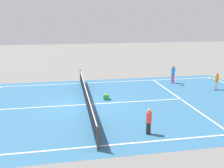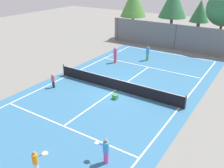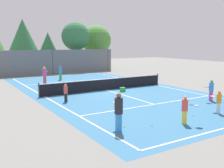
{
  "view_description": "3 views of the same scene",
  "coord_description": "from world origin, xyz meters",
  "px_view_note": "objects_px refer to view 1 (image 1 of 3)",
  "views": [
    {
      "loc": [
        -15.19,
        1.11,
        5.3
      ],
      "look_at": [
        1.45,
        -1.93,
        0.89
      ],
      "focal_mm": 40.32,
      "sensor_mm": 36.0,
      "label": 1
    },
    {
      "loc": [
        9.86,
        -15.82,
        9.13
      ],
      "look_at": [
        0.26,
        -1.02,
        1.0
      ],
      "focal_mm": 39.33,
      "sensor_mm": 36.0,
      "label": 2
    },
    {
      "loc": [
        -11.37,
        -19.48,
        4.06
      ],
      "look_at": [
        -0.89,
        -2.43,
        0.93
      ],
      "focal_mm": 41.91,
      "sensor_mm": 36.0,
      "label": 3
    }
  ],
  "objects_px": {
    "player_6": "(216,81)",
    "tennis_ball_2": "(75,94)",
    "player_4": "(149,121)",
    "tennis_ball_0": "(81,113)",
    "player_5": "(173,74)",
    "ball_crate": "(106,97)",
    "tennis_ball_1": "(1,91)"
  },
  "relations": [
    {
      "from": "player_6",
      "to": "tennis_ball_0",
      "type": "height_order",
      "value": "player_6"
    },
    {
      "from": "player_5",
      "to": "player_4",
      "type": "bearing_deg",
      "value": 150.26
    },
    {
      "from": "ball_crate",
      "to": "tennis_ball_0",
      "type": "height_order",
      "value": "ball_crate"
    },
    {
      "from": "ball_crate",
      "to": "tennis_ball_1",
      "type": "relative_size",
      "value": 6.45
    },
    {
      "from": "player_5",
      "to": "tennis_ball_0",
      "type": "xyz_separation_m",
      "value": [
        -5.63,
        8.09,
        -0.75
      ]
    },
    {
      "from": "tennis_ball_1",
      "to": "tennis_ball_2",
      "type": "xyz_separation_m",
      "value": [
        -1.77,
        -5.38,
        0.0
      ]
    },
    {
      "from": "tennis_ball_0",
      "to": "player_6",
      "type": "bearing_deg",
      "value": -73.22
    },
    {
      "from": "tennis_ball_0",
      "to": "tennis_ball_1",
      "type": "xyz_separation_m",
      "value": [
        5.51,
        5.57,
        0.0
      ]
    },
    {
      "from": "player_6",
      "to": "tennis_ball_1",
      "type": "xyz_separation_m",
      "value": [
        2.33,
        16.1,
        -0.66
      ]
    },
    {
      "from": "tennis_ball_2",
      "to": "player_5",
      "type": "bearing_deg",
      "value": -77.08
    },
    {
      "from": "player_4",
      "to": "ball_crate",
      "type": "relative_size",
      "value": 2.99
    },
    {
      "from": "player_6",
      "to": "tennis_ball_2",
      "type": "relative_size",
      "value": 20.13
    },
    {
      "from": "player_5",
      "to": "ball_crate",
      "type": "relative_size",
      "value": 3.54
    },
    {
      "from": "tennis_ball_1",
      "to": "player_4",
      "type": "bearing_deg",
      "value": -135.75
    },
    {
      "from": "ball_crate",
      "to": "player_4",
      "type": "bearing_deg",
      "value": -168.35
    },
    {
      "from": "ball_crate",
      "to": "tennis_ball_0",
      "type": "bearing_deg",
      "value": 140.86
    },
    {
      "from": "player_5",
      "to": "tennis_ball_2",
      "type": "distance_m",
      "value": 8.53
    },
    {
      "from": "player_5",
      "to": "tennis_ball_2",
      "type": "height_order",
      "value": "player_5"
    },
    {
      "from": "player_6",
      "to": "tennis_ball_1",
      "type": "relative_size",
      "value": 20.13
    },
    {
      "from": "player_5",
      "to": "tennis_ball_0",
      "type": "bearing_deg",
      "value": 124.86
    },
    {
      "from": "tennis_ball_2",
      "to": "player_6",
      "type": "bearing_deg",
      "value": -92.99
    },
    {
      "from": "player_4",
      "to": "player_6",
      "type": "distance_m",
      "value": 9.92
    },
    {
      "from": "player_5",
      "to": "tennis_ball_0",
      "type": "distance_m",
      "value": 9.88
    },
    {
      "from": "player_4",
      "to": "player_6",
      "type": "bearing_deg",
      "value": -49.42
    },
    {
      "from": "tennis_ball_0",
      "to": "player_4",
      "type": "bearing_deg",
      "value": -137.63
    },
    {
      "from": "player_5",
      "to": "tennis_ball_1",
      "type": "distance_m",
      "value": 13.68
    },
    {
      "from": "player_5",
      "to": "tennis_ball_1",
      "type": "height_order",
      "value": "player_5"
    },
    {
      "from": "ball_crate",
      "to": "player_5",
      "type": "bearing_deg",
      "value": -61.68
    },
    {
      "from": "player_5",
      "to": "ball_crate",
      "type": "bearing_deg",
      "value": 118.32
    },
    {
      "from": "player_6",
      "to": "tennis_ball_2",
      "type": "bearing_deg",
      "value": 87.01
    },
    {
      "from": "tennis_ball_1",
      "to": "tennis_ball_2",
      "type": "distance_m",
      "value": 5.66
    },
    {
      "from": "player_4",
      "to": "tennis_ball_0",
      "type": "bearing_deg",
      "value": 42.37
    }
  ]
}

